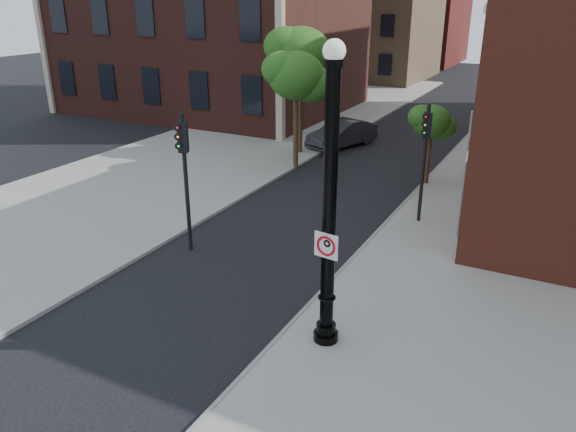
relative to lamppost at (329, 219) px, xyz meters
The scene contains 15 objects.
ground 4.54m from the lamppost, behind, with size 120.00×120.00×0.00m, color black.
sidewalk_right 10.47m from the lamppost, 73.17° to the left, with size 8.00×60.00×0.12m, color gray.
sidewalk_left 21.56m from the lamppost, 124.64° to the left, with size 10.00×50.00×0.12m, color gray.
curb_edge 10.12m from the lamppost, 96.37° to the left, with size 0.10×60.00×0.14m, color gray.
bg_building_tan_a 46.17m from the lamppost, 109.15° to the left, with size 12.00×12.00×12.00m, color #826547.
bg_building_red 59.52m from the lamppost, 104.72° to the left, with size 12.00×12.00×10.00m, color maroon.
lamppost is the anchor object (origin of this frame).
no_parking_sign 0.60m from the lamppost, 82.57° to the right, with size 0.60×0.12×0.60m.
parked_car 18.82m from the lamppost, 111.29° to the left, with size 1.50×4.31×1.42m, color #2F2F34.
traffic_signal_left 6.73m from the lamppost, 155.40° to the left, with size 0.36×0.40×4.54m.
traffic_signal_right 8.49m from the lamppost, 90.47° to the left, with size 0.35×0.39×4.38m.
utility_pole 7.95m from the lamppost, 78.99° to the left, with size 0.09×0.09×4.42m, color #999999.
street_tree_a 14.47m from the lamppost, 119.50° to the left, with size 3.04×2.74×5.47m.
street_tree_b 17.10m from the lamppost, 118.30° to the left, with size 3.54×3.20×6.37m.
street_tree_c 13.03m from the lamppost, 94.20° to the left, with size 1.96×1.77×3.53m.
Camera 1 is at (7.60, -10.11, 7.94)m, focal length 35.00 mm.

